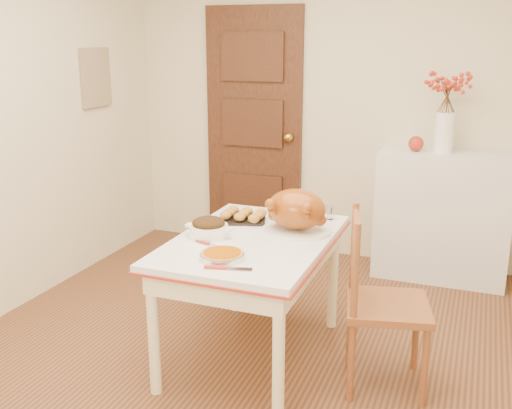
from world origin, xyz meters
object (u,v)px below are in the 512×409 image
at_px(kitchen_table, 253,298).
at_px(pumpkin_pie, 222,254).
at_px(turkey_platter, 296,211).
at_px(sideboard, 442,216).
at_px(chair_oak, 388,302).

bearing_deg(kitchen_table, pumpkin_pie, -94.48).
height_order(kitchen_table, pumpkin_pie, pumpkin_pie).
height_order(kitchen_table, turkey_platter, turkey_platter).
relative_size(sideboard, pumpkin_pie, 4.33).
height_order(chair_oak, turkey_platter, turkey_platter).
xyz_separation_m(sideboard, chair_oak, (-0.14, -1.67, -0.01)).
xyz_separation_m(kitchen_table, pumpkin_pie, (-0.03, -0.35, 0.39)).
bearing_deg(pumpkin_pie, turkey_platter, 67.31).
distance_m(sideboard, turkey_platter, 1.67).
bearing_deg(chair_oak, pumpkin_pie, 99.82).
xyz_separation_m(chair_oak, turkey_platter, (-0.57, 0.20, 0.38)).
bearing_deg(chair_oak, sideboard, -18.15).
bearing_deg(kitchen_table, turkey_platter, 42.63).
xyz_separation_m(kitchen_table, chair_oak, (0.76, -0.02, 0.11)).
bearing_deg(sideboard, pumpkin_pie, -115.00).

